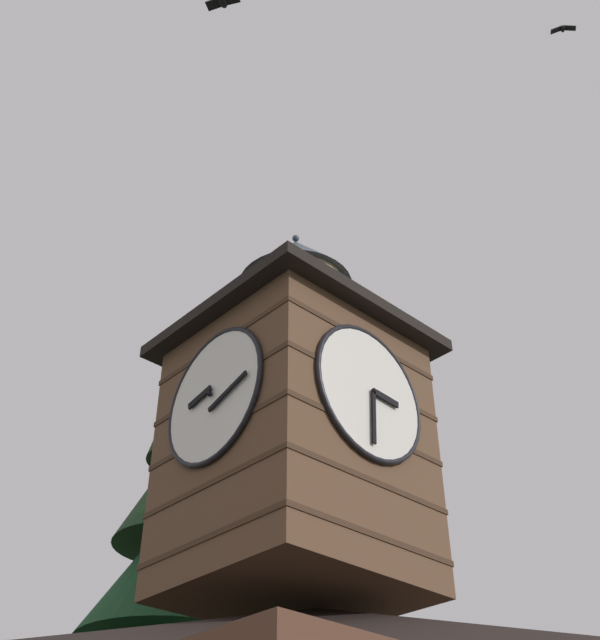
% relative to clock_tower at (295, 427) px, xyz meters
% --- Properties ---
extents(clock_tower, '(4.58, 4.58, 8.30)m').
position_rel_clock_tower_xyz_m(clock_tower, '(0.00, 0.00, 0.00)').
color(clock_tower, brown).
rests_on(clock_tower, building_main).
extents(flying_bird_high, '(0.48, 0.57, 0.13)m').
position_rel_clock_tower_xyz_m(flying_bird_high, '(-3.73, 5.82, 10.31)').
color(flying_bird_high, black).
extents(flying_bird_low, '(0.46, 0.62, 0.14)m').
position_rel_clock_tower_xyz_m(flying_bird_low, '(4.72, 3.20, 5.54)').
color(flying_bird_low, black).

